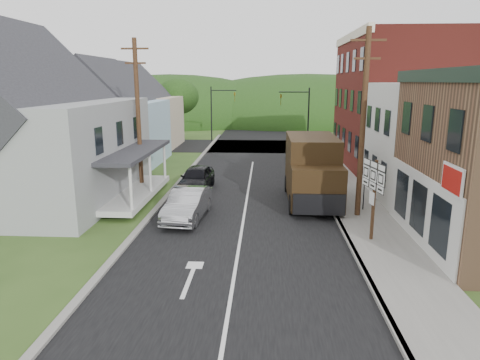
% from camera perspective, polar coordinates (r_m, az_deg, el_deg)
% --- Properties ---
extents(ground, '(120.00, 120.00, 0.00)m').
position_cam_1_polar(ground, '(18.27, -0.00, -8.11)').
color(ground, '#2D4719').
rests_on(ground, ground).
extents(road, '(9.00, 90.00, 0.02)m').
position_cam_1_polar(road, '(27.82, 1.23, -0.66)').
color(road, black).
rests_on(road, ground).
extents(cross_road, '(60.00, 9.00, 0.02)m').
position_cam_1_polar(cross_road, '(44.51, 2.08, 4.54)').
color(cross_road, black).
rests_on(cross_road, ground).
extents(sidewalk_right, '(2.80, 55.00, 0.15)m').
position_cam_1_polar(sidewalk_right, '(26.30, 14.01, -1.69)').
color(sidewalk_right, slate).
rests_on(sidewalk_right, ground).
extents(curb_right, '(0.20, 55.00, 0.15)m').
position_cam_1_polar(curb_right, '(26.08, 11.10, -1.67)').
color(curb_right, slate).
rests_on(curb_right, ground).
extents(curb_left, '(0.30, 55.00, 0.12)m').
position_cam_1_polar(curb_left, '(26.46, -9.06, -1.41)').
color(curb_left, slate).
rests_on(curb_left, ground).
extents(storefront_white, '(8.00, 7.00, 6.50)m').
position_cam_1_polar(storefront_white, '(26.78, 26.05, 4.56)').
color(storefront_white, silver).
rests_on(storefront_white, ground).
extents(storefront_red, '(8.00, 12.00, 10.00)m').
position_cam_1_polar(storefront_red, '(35.56, 20.53, 9.68)').
color(storefront_red, maroon).
rests_on(storefront_red, ground).
extents(house_gray, '(10.20, 12.24, 8.35)m').
position_cam_1_polar(house_gray, '(26.54, -26.16, 6.63)').
color(house_gray, gray).
rests_on(house_gray, ground).
extents(house_blue, '(7.14, 8.16, 7.28)m').
position_cam_1_polar(house_blue, '(36.18, -16.15, 7.95)').
color(house_blue, '#99BBD1').
rests_on(house_blue, ground).
extents(house_cream, '(7.14, 8.16, 7.28)m').
position_cam_1_polar(house_cream, '(44.88, -12.95, 9.03)').
color(house_cream, '#BBAB91').
rests_on(house_cream, ground).
extents(utility_pole_right, '(1.60, 0.26, 9.00)m').
position_cam_1_polar(utility_pole_right, '(21.10, 16.08, 7.28)').
color(utility_pole_right, '#472D19').
rests_on(utility_pole_right, ground).
extents(utility_pole_left, '(1.60, 0.26, 9.00)m').
position_cam_1_polar(utility_pole_left, '(26.18, -13.42, 8.46)').
color(utility_pole_left, '#472D19').
rests_on(utility_pole_left, ground).
extents(traffic_signal_right, '(2.87, 0.20, 6.00)m').
position_cam_1_polar(traffic_signal_right, '(40.74, 8.14, 8.94)').
color(traffic_signal_right, black).
rests_on(traffic_signal_right, ground).
extents(traffic_signal_left, '(2.87, 0.20, 6.00)m').
position_cam_1_polar(traffic_signal_left, '(47.88, -3.01, 9.65)').
color(traffic_signal_left, black).
rests_on(traffic_signal_left, ground).
extents(tree_left_b, '(4.80, 4.80, 6.94)m').
position_cam_1_polar(tree_left_b, '(34.19, -28.75, 8.61)').
color(tree_left_b, '#382616').
rests_on(tree_left_b, ground).
extents(tree_left_c, '(5.80, 5.80, 8.41)m').
position_cam_1_polar(tree_left_c, '(42.07, -25.48, 10.93)').
color(tree_left_c, '#382616').
rests_on(tree_left_c, ground).
extents(tree_left_d, '(4.80, 4.80, 6.94)m').
position_cam_1_polar(tree_left_d, '(50.05, -8.28, 10.98)').
color(tree_left_d, '#382616').
rests_on(tree_left_d, ground).
extents(forested_ridge, '(90.00, 30.00, 16.00)m').
position_cam_1_polar(forested_ridge, '(72.31, 2.62, 7.82)').
color(forested_ridge, black).
rests_on(forested_ridge, ground).
extents(silver_sedan, '(1.95, 4.62, 1.48)m').
position_cam_1_polar(silver_sedan, '(20.99, -6.98, -3.24)').
color(silver_sedan, '#ACADB1').
rests_on(silver_sedan, ground).
extents(dark_sedan, '(2.01, 4.44, 1.48)m').
position_cam_1_polar(dark_sedan, '(26.54, -5.82, 0.24)').
color(dark_sedan, black).
rests_on(dark_sedan, ground).
extents(delivery_van, '(2.72, 6.51, 3.63)m').
position_cam_1_polar(delivery_van, '(23.72, 9.60, 1.30)').
color(delivery_van, black).
rests_on(delivery_van, ground).
extents(route_sign_cluster, '(0.45, 1.90, 3.36)m').
position_cam_1_polar(route_sign_cluster, '(18.22, 17.37, -1.11)').
color(route_sign_cluster, '#472D19').
rests_on(route_sign_cluster, sidewalk_right).
extents(warning_sign, '(0.29, 0.60, 2.36)m').
position_cam_1_polar(warning_sign, '(22.54, 16.23, -0.13)').
color(warning_sign, black).
rests_on(warning_sign, sidewalk_right).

